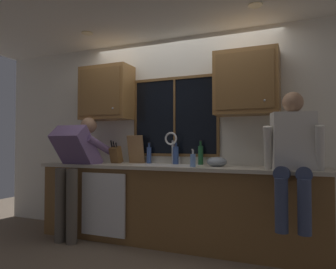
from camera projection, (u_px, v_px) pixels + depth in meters
The scene contains 25 objects.
back_wall at pixel (183, 136), 4.08m from camera, with size 5.77×0.12×2.55m, color silver.
ceiling_downlight_left at pixel (87, 33), 3.91m from camera, with size 0.14×0.14×0.01m, color #FFEAB2.
ceiling_downlight_right at pixel (255, 5), 3.12m from camera, with size 0.14×0.14×0.01m, color #FFEAB2.
window_glass at pixel (175, 117), 4.06m from camera, with size 1.10×0.02×0.95m, color black.
window_frame_top at pixel (175, 78), 4.06m from camera, with size 1.17×0.02×0.04m, color brown.
window_frame_bottom at pixel (175, 155), 4.03m from camera, with size 1.17×0.02×0.04m, color brown.
window_frame_left at pixel (136, 118), 4.27m from camera, with size 0.04×0.02×0.95m, color brown.
window_frame_right at pixel (218, 115), 3.83m from camera, with size 0.04×0.02×0.95m, color brown.
window_mullion_center at pixel (174, 117), 4.05m from camera, with size 0.02×0.02×0.95m, color brown.
lower_cabinet_run at pixel (172, 206), 3.73m from camera, with size 3.37×0.58×0.88m, color brown.
countertop at pixel (172, 167), 3.73m from camera, with size 3.43×0.62×0.04m, color beige.
dishwasher_front at pixel (103, 204), 3.74m from camera, with size 0.60×0.02×0.74m, color white.
upper_cabinet_left at pixel (106, 93), 4.28m from camera, with size 0.71×0.36×0.72m.
upper_cabinet_right at pixel (247, 83), 3.56m from camera, with size 0.71×0.36×0.72m.
sink at pixel (166, 173), 3.77m from camera, with size 0.80×0.46×0.21m.
faucet at pixel (172, 144), 3.94m from camera, with size 0.18×0.09×0.40m.
person_standing at pixel (76, 162), 3.93m from camera, with size 0.53×0.71×1.52m.
person_sitting_on_counter at pixel (293, 151), 2.97m from camera, with size 0.54×0.64×1.26m.
knife_block at pixel (116, 155), 4.18m from camera, with size 0.12×0.18×0.32m.
cutting_board at pixel (136, 149), 4.18m from camera, with size 0.23×0.02×0.37m, color #997047.
mixing_bowl at pixel (217, 162), 3.57m from camera, with size 0.23×0.23×0.11m, color #8C99A8.
soap_dispenser at pixel (193, 160), 3.48m from camera, with size 0.06×0.07×0.20m.
bottle_green_glass at pixel (201, 155), 3.83m from camera, with size 0.06×0.06×0.30m.
bottle_tall_clear at pixel (176, 155), 3.94m from camera, with size 0.07×0.07×0.29m.
bottle_amber_small at pixel (149, 155), 4.12m from camera, with size 0.06×0.06×0.28m.
Camera 1 is at (1.42, -3.77, 1.17)m, focal length 33.81 mm.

